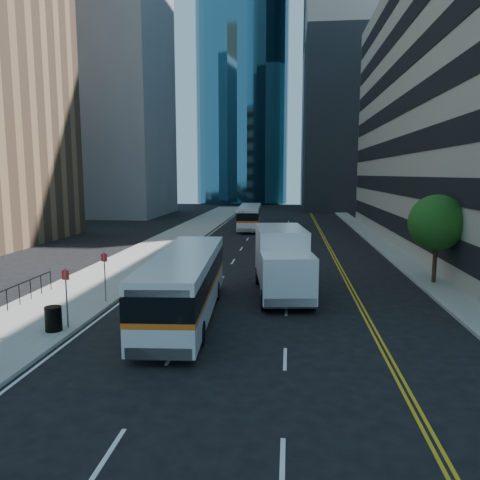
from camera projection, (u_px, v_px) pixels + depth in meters
The scene contains 11 objects.
ground at pixel (274, 322), 20.31m from camera, with size 160.00×160.00×0.00m, color black.
sidewalk_west at pixel (176, 239), 46.01m from camera, with size 5.00×90.00×0.15m, color gray.
sidewalk_east at pixel (379, 242), 43.98m from camera, with size 2.00×90.00×0.15m, color gray.
office_tower_north at pixel (388, 43), 85.14m from camera, with size 30.00×28.00×60.00m, color gray.
glass_tower at pixel (242, 15), 99.45m from camera, with size 20.00×20.00×80.00m, color #2D5C78.
midrise_west at pixel (105, 101), 71.97m from camera, with size 18.00×18.00×35.00m, color gray.
street_tree at pixel (437, 223), 26.74m from camera, with size 3.20×3.20×5.10m.
bus_front at pixel (185, 283), 20.80m from camera, with size 3.18×11.47×2.92m.
bus_rear at pixel (250, 216), 54.52m from camera, with size 2.68×10.73×2.75m.
box_truck at pixel (282, 261), 24.74m from camera, with size 3.36×7.56×3.50m.
trash_can at pixel (53, 319), 18.74m from camera, with size 0.66×0.66×0.99m, color black.
Camera 1 is at (0.57, -19.66, 6.40)m, focal length 35.00 mm.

